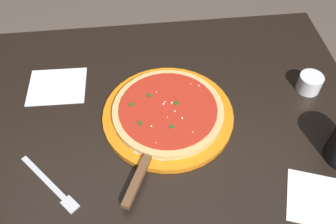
# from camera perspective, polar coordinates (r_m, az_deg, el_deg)

# --- Properties ---
(restaurant_table) EXTENTS (1.03, 0.76, 0.73)m
(restaurant_table) POSITION_cam_1_polar(r_m,az_deg,el_deg) (1.01, -1.32, -5.87)
(restaurant_table) COLOR black
(restaurant_table) RESTS_ON ground_plane
(serving_plate) EXTENTS (0.32, 0.32, 0.02)m
(serving_plate) POSITION_cam_1_polar(r_m,az_deg,el_deg) (0.89, 0.00, -0.51)
(serving_plate) COLOR orange
(serving_plate) RESTS_ON restaurant_table
(pizza) EXTENTS (0.27, 0.27, 0.02)m
(pizza) POSITION_cam_1_polar(r_m,az_deg,el_deg) (0.88, -0.00, 0.19)
(pizza) COLOR #DBB26B
(pizza) RESTS_ON serving_plate
(pizza_server) EXTENTS (0.13, 0.22, 0.01)m
(pizza_server) POSITION_cam_1_polar(r_m,az_deg,el_deg) (0.80, -3.74, -8.31)
(pizza_server) COLOR silver
(pizza_server) RESTS_ON serving_plate
(cup_small_sauce) EXTENTS (0.06, 0.06, 0.05)m
(cup_small_sauce) POSITION_cam_1_polar(r_m,az_deg,el_deg) (1.01, 21.34, 4.27)
(cup_small_sauce) COLOR silver
(cup_small_sauce) RESTS_ON restaurant_table
(napkin_folded_right) EXTENTS (0.15, 0.16, 0.00)m
(napkin_folded_right) POSITION_cam_1_polar(r_m,az_deg,el_deg) (0.84, 22.23, -12.58)
(napkin_folded_right) COLOR white
(napkin_folded_right) RESTS_ON restaurant_table
(napkin_loose_left) EXTENTS (0.15, 0.13, 0.00)m
(napkin_loose_left) POSITION_cam_1_polar(r_m,az_deg,el_deg) (1.01, -16.99, 3.88)
(napkin_loose_left) COLOR white
(napkin_loose_left) RESTS_ON restaurant_table
(fork) EXTENTS (0.14, 0.15, 0.00)m
(fork) POSITION_cam_1_polar(r_m,az_deg,el_deg) (0.83, -17.78, -10.99)
(fork) COLOR silver
(fork) RESTS_ON restaurant_table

